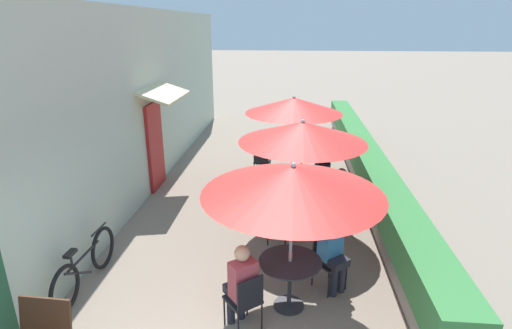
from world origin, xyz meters
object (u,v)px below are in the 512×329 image
seated_patron_near_left (241,283)px  cafe_chair_mid_right (276,190)px  patio_umbrella_far (294,105)px  cafe_chair_mid_left (339,202)px  cafe_chair_far_right (323,162)px  seated_patron_mid_left (340,196)px  patio_table_mid (300,200)px  bicycle_leaning (85,266)px  coffee_cup_near (290,256)px  coffee_cup_far (290,149)px  patio_table_far (292,159)px  cafe_chair_near_right (327,256)px  patio_umbrella_mid (303,132)px  patio_umbrella_near (293,180)px  patio_table_near (290,272)px  cafe_chair_mid_back (285,220)px  cafe_chair_near_left (246,299)px  cafe_chair_far_left (262,160)px  seated_patron_near_right (333,250)px

seated_patron_near_left → cafe_chair_mid_right: size_ratio=1.44×
patio_umbrella_far → cafe_chair_mid_left: bearing=-68.8°
cafe_chair_far_right → seated_patron_mid_left: bearing=100.6°
patio_table_mid → bicycle_leaning: bearing=-145.8°
seated_patron_near_left → cafe_chair_mid_right: bearing=46.1°
coffee_cup_near → coffee_cup_far: same height
cafe_chair_mid_left → bicycle_leaning: cafe_chair_mid_left is taller
coffee_cup_near → patio_table_far: coffee_cup_near is taller
seated_patron_near_left → cafe_chair_near_right: (1.19, 1.01, -0.17)m
coffee_cup_near → patio_table_mid: bearing=85.7°
cafe_chair_far_right → seated_patron_near_left: bearing=82.2°
patio_umbrella_mid → cafe_chair_mid_right: patio_umbrella_mid is taller
coffee_cup_near → bicycle_leaning: (-3.11, 0.13, -0.43)m
patio_umbrella_near → cafe_chair_mid_right: 3.37m
cafe_chair_mid_right → seated_patron_mid_left: bearing=31.4°
coffee_cup_far → cafe_chair_mid_right: bearing=-97.6°
patio_table_near → seated_patron_mid_left: (0.96, 2.44, 0.11)m
coffee_cup_far → bicycle_leaning: size_ratio=0.05×
seated_patron_near_left → cafe_chair_mid_back: (0.53, 2.15, -0.17)m
cafe_chair_near_left → patio_table_mid: bearing=37.2°
cafe_chair_far_left → bicycle_leaning: size_ratio=0.48×
cafe_chair_near_left → coffee_cup_near: bearing=8.6°
cafe_chair_mid_left → cafe_chair_far_right: bearing=-90.3°
seated_patron_mid_left → cafe_chair_mid_right: bearing=-28.6°
seated_patron_near_right → seated_patron_mid_left: (0.33, 1.98, 0.00)m
patio_umbrella_near → cafe_chair_mid_right: (-0.32, 3.03, -1.44)m
cafe_chair_near_right → cafe_chair_mid_left: 2.04m
seated_patron_mid_left → coffee_cup_far: seated_patron_mid_left is taller
patio_table_mid → seated_patron_mid_left: (0.78, 0.02, 0.11)m
cafe_chair_mid_right → cafe_chair_near_left: bearing=-37.7°
seated_patron_mid_left → patio_table_near: bearing=64.7°
cafe_chair_mid_back → coffee_cup_near: bearing=-150.5°
patio_umbrella_mid → cafe_chair_mid_left: bearing=9.5°
seated_patron_near_right → cafe_chair_mid_left: (0.32, 2.09, -0.17)m
bicycle_leaning → coffee_cup_near: bearing=-0.3°
cafe_chair_near_right → patio_table_mid: cafe_chair_near_right is taller
cafe_chair_mid_right → patio_umbrella_far: size_ratio=0.36×
cafe_chair_far_left → coffee_cup_far: cafe_chair_far_left is taller
seated_patron_near_right → coffee_cup_near: bearing=-6.4°
patio_umbrella_near → seated_patron_near_left: size_ratio=1.92×
cafe_chair_mid_right → coffee_cup_far: cafe_chair_mid_right is taller
patio_table_near → seated_patron_near_left: 0.79m
patio_umbrella_near → cafe_chair_far_right: patio_umbrella_near is taller
patio_table_mid → cafe_chair_mid_left: cafe_chair_mid_left is taller
seated_patron_mid_left → cafe_chair_mid_back: (-1.06, -0.75, -0.17)m
patio_umbrella_near → cafe_chair_near_left: bearing=-135.6°
seated_patron_near_left → patio_table_far: 5.46m
seated_patron_near_left → cafe_chair_mid_back: size_ratio=1.44×
cafe_chair_mid_left → cafe_chair_far_left: size_ratio=1.00×
cafe_chair_mid_right → bicycle_leaning: 3.99m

